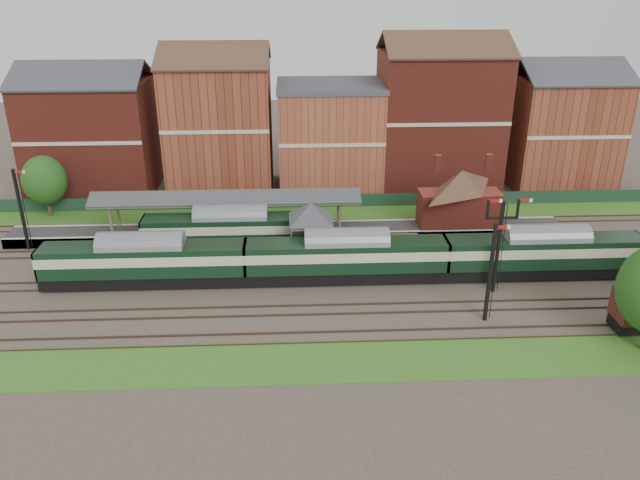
{
  "coord_description": "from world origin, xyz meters",
  "views": [
    {
      "loc": [
        -4.6,
        -47.74,
        24.92
      ],
      "look_at": [
        -2.25,
        2.0,
        3.0
      ],
      "focal_mm": 35.0,
      "sensor_mm": 36.0,
      "label": 1
    }
  ],
  "objects_px": {
    "semaphore_bracket": "(499,241)",
    "signal_box": "(311,233)",
    "platform_railcar": "(232,230)",
    "dmu_train": "(346,256)"
  },
  "relations": [
    {
      "from": "semaphore_bracket",
      "to": "platform_railcar",
      "type": "height_order",
      "value": "semaphore_bracket"
    },
    {
      "from": "dmu_train",
      "to": "platform_railcar",
      "type": "height_order",
      "value": "dmu_train"
    },
    {
      "from": "semaphore_bracket",
      "to": "signal_box",
      "type": "bearing_deg",
      "value": 159.08
    },
    {
      "from": "dmu_train",
      "to": "platform_railcar",
      "type": "bearing_deg",
      "value": 147.63
    },
    {
      "from": "semaphore_bracket",
      "to": "dmu_train",
      "type": "distance_m",
      "value": 12.62
    },
    {
      "from": "platform_railcar",
      "to": "signal_box",
      "type": "bearing_deg",
      "value": -23.82
    },
    {
      "from": "signal_box",
      "to": "semaphore_bracket",
      "type": "bearing_deg",
      "value": -20.92
    },
    {
      "from": "signal_box",
      "to": "semaphore_bracket",
      "type": "height_order",
      "value": "semaphore_bracket"
    },
    {
      "from": "dmu_train",
      "to": "semaphore_bracket",
      "type": "bearing_deg",
      "value": -11.63
    },
    {
      "from": "semaphore_bracket",
      "to": "platform_railcar",
      "type": "relative_size",
      "value": 0.5
    }
  ]
}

